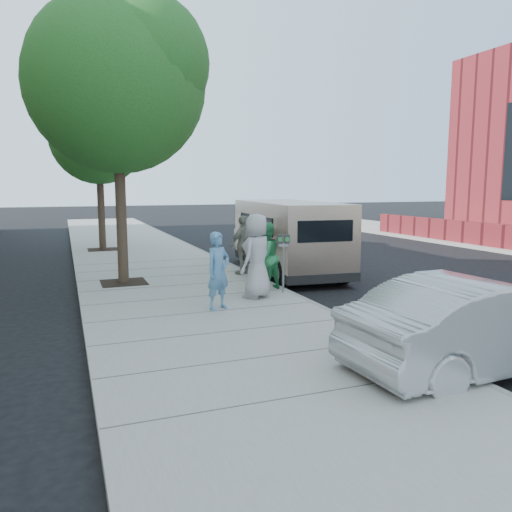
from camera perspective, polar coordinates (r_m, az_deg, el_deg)
name	(u,v)px	position (r m, az deg, el deg)	size (l,w,h in m)	color
ground	(232,300)	(12.28, -2.82, -5.00)	(120.00, 120.00, 0.00)	black
sidewalk	(192,300)	(11.99, -7.38, -5.01)	(5.00, 60.00, 0.15)	gray
curb_face	(285,292)	(12.77, 3.35, -4.15)	(0.12, 60.00, 0.16)	gray
tree_near	(118,77)	(14.12, -15.51, 19.11)	(4.62, 4.60, 7.53)	black
tree_far	(99,132)	(21.52, -17.50, 13.33)	(3.92, 3.80, 6.49)	black
parking_meter	(283,251)	(12.23, 3.16, 0.62)	(0.31, 0.19, 1.44)	gray
van	(287,236)	(15.78, 3.62, 2.33)	(2.53, 6.26, 2.27)	tan
sedan	(482,324)	(8.21, 24.38, -7.13)	(1.53, 4.38, 1.44)	#A4A8AB
person_officer	(218,271)	(10.61, -4.34, -1.69)	(0.61, 0.40, 1.66)	#5186AD
person_green_shirt	(266,256)	(12.57, 1.12, -0.03)	(0.83, 0.65, 1.71)	#2F914F
person_gray_shirt	(257,256)	(11.67, 0.08, 0.01)	(0.96, 0.63, 1.97)	#A7A7AA
person_striped_polo	(244,245)	(14.77, -1.40, 1.26)	(1.02, 0.43, 1.75)	gray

